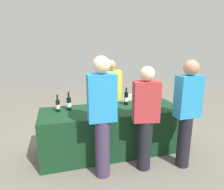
% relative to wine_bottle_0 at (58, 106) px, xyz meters
% --- Properties ---
extents(ground_plane, '(12.00, 12.00, 0.00)m').
position_rel_wine_bottle_0_xyz_m(ground_plane, '(0.89, -0.11, -0.89)').
color(ground_plane, slate).
extents(tasting_table, '(2.42, 0.83, 0.78)m').
position_rel_wine_bottle_0_xyz_m(tasting_table, '(0.89, -0.11, -0.50)').
color(tasting_table, '#14381E').
rests_on(tasting_table, ground_plane).
extents(wine_bottle_0, '(0.07, 0.07, 0.29)m').
position_rel_wine_bottle_0_xyz_m(wine_bottle_0, '(0.00, 0.00, 0.00)').
color(wine_bottle_0, black).
rests_on(wine_bottle_0, tasting_table).
extents(wine_bottle_1, '(0.07, 0.07, 0.32)m').
position_rel_wine_bottle_0_xyz_m(wine_bottle_1, '(0.18, 0.03, 0.01)').
color(wine_bottle_1, black).
rests_on(wine_bottle_1, tasting_table).
extents(wine_bottle_2, '(0.08, 0.08, 0.33)m').
position_rel_wine_bottle_0_xyz_m(wine_bottle_2, '(0.79, 0.04, 0.02)').
color(wine_bottle_2, black).
rests_on(wine_bottle_2, tasting_table).
extents(wine_bottle_3, '(0.08, 0.08, 0.32)m').
position_rel_wine_bottle_0_xyz_m(wine_bottle_3, '(1.21, 0.08, 0.01)').
color(wine_bottle_3, black).
rests_on(wine_bottle_3, tasting_table).
extents(wine_bottle_4, '(0.08, 0.08, 0.32)m').
position_rel_wine_bottle_0_xyz_m(wine_bottle_4, '(1.61, -0.04, 0.01)').
color(wine_bottle_4, black).
rests_on(wine_bottle_4, tasting_table).
extents(wine_bottle_5, '(0.07, 0.07, 0.30)m').
position_rel_wine_bottle_0_xyz_m(wine_bottle_5, '(1.84, -0.03, 0.00)').
color(wine_bottle_5, black).
rests_on(wine_bottle_5, tasting_table).
extents(wine_glass_0, '(0.06, 0.06, 0.14)m').
position_rel_wine_bottle_0_xyz_m(wine_glass_0, '(0.65, -0.29, -0.00)').
color(wine_glass_0, silver).
rests_on(wine_glass_0, tasting_table).
extents(wine_glass_1, '(0.08, 0.08, 0.15)m').
position_rel_wine_bottle_0_xyz_m(wine_glass_1, '(0.81, -0.30, 0.00)').
color(wine_glass_1, silver).
rests_on(wine_glass_1, tasting_table).
extents(wine_glass_2, '(0.07, 0.07, 0.14)m').
position_rel_wine_bottle_0_xyz_m(wine_glass_2, '(1.73, -0.22, 0.00)').
color(wine_glass_2, silver).
rests_on(wine_glass_2, tasting_table).
extents(server_pouring, '(0.42, 0.24, 1.57)m').
position_rel_wine_bottle_0_xyz_m(server_pouring, '(1.06, 0.57, -0.05)').
color(server_pouring, black).
rests_on(server_pouring, ground_plane).
extents(guest_0, '(0.38, 0.23, 1.72)m').
position_rel_wine_bottle_0_xyz_m(guest_0, '(0.57, -0.75, 0.06)').
color(guest_0, '#3F3351').
rests_on(guest_0, ground_plane).
extents(guest_1, '(0.40, 0.27, 1.58)m').
position_rel_wine_bottle_0_xyz_m(guest_1, '(1.22, -0.75, -0.03)').
color(guest_1, black).
rests_on(guest_1, ground_plane).
extents(guest_2, '(0.37, 0.22, 1.66)m').
position_rel_wine_bottle_0_xyz_m(guest_2, '(1.84, -0.85, 0.02)').
color(guest_2, black).
rests_on(guest_2, ground_plane).
extents(menu_board, '(0.46, 0.08, 0.76)m').
position_rel_wine_bottle_0_xyz_m(menu_board, '(1.68, 0.91, -0.51)').
color(menu_board, white).
rests_on(menu_board, ground_plane).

